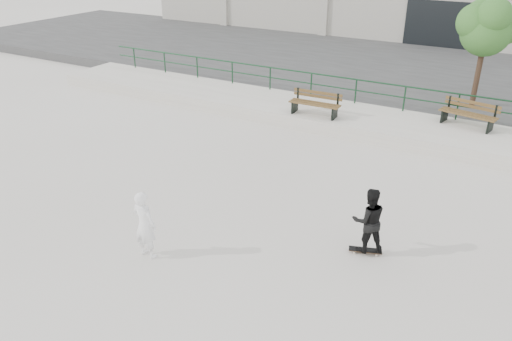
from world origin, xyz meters
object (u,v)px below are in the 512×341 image
Objects in this scene: bench_right at (469,114)px; seated_skater at (145,225)px; tree at (488,25)px; bench_left at (315,104)px; standing_skater at (369,220)px; skateboard at (365,250)px.

seated_skater is (-5.29, -11.51, -0.10)m from bench_right.
bench_right is 0.48× the size of tree.
tree is at bearing 37.08° from bench_left.
standing_skater reaches higher than seated_skater.
skateboard is 0.49× the size of standing_skater.
bench_left is at bearing -141.10° from tree.
standing_skater is (-0.67, -11.39, -2.81)m from tree.
bench_left is at bearing -87.78° from seated_skater.
bench_left is at bearing 103.01° from skateboard.
tree is 5.35× the size of skateboard.
tree reaches higher than bench_right.
bench_right is at bearing -86.29° from tree.
skateboard is 0.84m from standing_skater.
bench_right is 1.22× the size of seated_skater.
bench_right is 2.59× the size of skateboard.
standing_skater is (4.50, -7.21, -0.04)m from bench_left.
seated_skater reaches higher than skateboard.
seated_skater is at bearing -102.70° from bench_right.
bench_right is at bearing 15.14° from bench_left.
bench_left is 1.17× the size of seated_skater.
tree is (5.17, 4.17, 2.77)m from bench_left.
seated_skater is at bearing -91.56° from bench_left.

